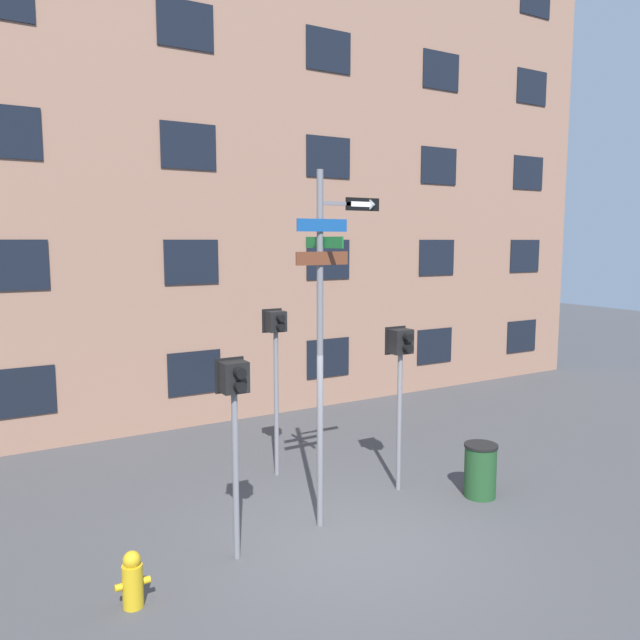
% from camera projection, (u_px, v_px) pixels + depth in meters
% --- Properties ---
extents(ground_plane, '(60.00, 60.00, 0.00)m').
position_uv_depth(ground_plane, '(353.00, 544.00, 8.44)').
color(ground_plane, '#424244').
extents(building_facade, '(24.00, 0.63, 12.09)m').
position_uv_depth(building_facade, '(184.00, 148.00, 13.29)').
color(building_facade, '#936B56').
rests_on(building_facade, ground_plane).
extents(street_sign_pole, '(1.37, 0.97, 5.03)m').
position_uv_depth(street_sign_pole, '(325.00, 321.00, 8.65)').
color(street_sign_pole, slate).
rests_on(street_sign_pole, ground_plane).
extents(pedestrian_signal_left, '(0.39, 0.40, 2.62)m').
position_uv_depth(pedestrian_signal_left, '(235.00, 403.00, 7.81)').
color(pedestrian_signal_left, slate).
rests_on(pedestrian_signal_left, ground_plane).
extents(pedestrian_signal_right, '(0.40, 0.40, 2.70)m').
position_uv_depth(pedestrian_signal_right, '(400.00, 362.00, 10.03)').
color(pedestrian_signal_right, slate).
rests_on(pedestrian_signal_right, ground_plane).
extents(pedestrian_signal_across, '(0.37, 0.40, 2.92)m').
position_uv_depth(pedestrian_signal_across, '(276.00, 348.00, 10.65)').
color(pedestrian_signal_across, slate).
rests_on(pedestrian_signal_across, ground_plane).
extents(fire_hydrant, '(0.39, 0.23, 0.66)m').
position_uv_depth(fire_hydrant, '(133.00, 580.00, 6.96)').
color(fire_hydrant, gold).
rests_on(fire_hydrant, ground_plane).
extents(trash_bin, '(0.53, 0.53, 0.86)m').
position_uv_depth(trash_bin, '(480.00, 470.00, 9.97)').
color(trash_bin, '#1E4723').
rests_on(trash_bin, ground_plane).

